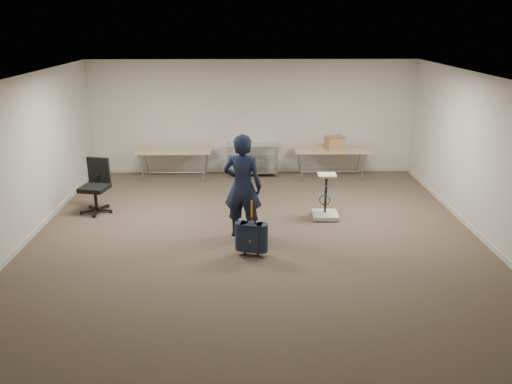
{
  "coord_description": "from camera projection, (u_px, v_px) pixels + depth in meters",
  "views": [
    {
      "loc": [
        -0.14,
        -7.75,
        3.69
      ],
      "look_at": [
        0.01,
        0.3,
        0.9
      ],
      "focal_mm": 35.0,
      "sensor_mm": 36.0,
      "label": 1
    }
  ],
  "objects": [
    {
      "name": "office_chair",
      "position": [
        97.0,
        196.0,
        10.04
      ],
      "size": [
        0.66,
        0.66,
        1.08
      ],
      "color": "black",
      "rests_on": "ground"
    },
    {
      "name": "room_shell",
      "position": [
        255.0,
        215.0,
        9.82
      ],
      "size": [
        8.0,
        9.0,
        9.0
      ],
      "color": "beige",
      "rests_on": "ground"
    },
    {
      "name": "folding_table_left",
      "position": [
        174.0,
        152.0,
        12.01
      ],
      "size": [
        1.8,
        0.75,
        0.73
      ],
      "color": "tan",
      "rests_on": "ground"
    },
    {
      "name": "ground",
      "position": [
        256.0,
        247.0,
        8.53
      ],
      "size": [
        9.0,
        9.0,
        0.0
      ],
      "primitive_type": "plane",
      "color": "#46382A",
      "rests_on": "ground"
    },
    {
      "name": "cardboard_box",
      "position": [
        335.0,
        143.0,
        11.96
      ],
      "size": [
        0.49,
        0.42,
        0.32
      ],
      "primitive_type": "cube",
      "rotation": [
        0.0,
        0.0,
        0.24
      ],
      "color": "olive",
      "rests_on": "folding_table_right"
    },
    {
      "name": "wire_shelf",
      "position": [
        253.0,
        158.0,
        12.36
      ],
      "size": [
        1.22,
        0.47,
        0.8
      ],
      "color": "silver",
      "rests_on": "ground"
    },
    {
      "name": "equipment_cart",
      "position": [
        326.0,
        207.0,
        9.74
      ],
      "size": [
        0.5,
        0.5,
        0.89
      ],
      "color": "beige",
      "rests_on": "ground"
    },
    {
      "name": "person",
      "position": [
        243.0,
        186.0,
        8.69
      ],
      "size": [
        0.77,
        0.6,
        1.88
      ],
      "primitive_type": "imported",
      "rotation": [
        0.0,
        0.0,
        2.91
      ],
      "color": "black",
      "rests_on": "ground"
    },
    {
      "name": "suitcase",
      "position": [
        251.0,
        237.0,
        8.14
      ],
      "size": [
        0.39,
        0.28,
        0.96
      ],
      "color": "black",
      "rests_on": "ground"
    },
    {
      "name": "folding_table_right",
      "position": [
        331.0,
        151.0,
        12.08
      ],
      "size": [
        1.8,
        0.75,
        0.73
      ],
      "color": "tan",
      "rests_on": "ground"
    }
  ]
}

